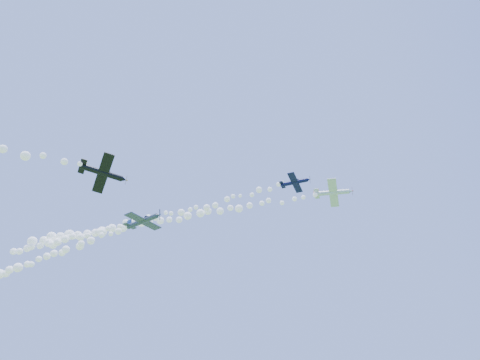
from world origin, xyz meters
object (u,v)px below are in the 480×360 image
at_px(plane_navy, 295,182).
at_px(plane_grey, 143,221).
at_px(plane_black, 103,173).
at_px(plane_white, 333,193).

xyz_separation_m(plane_navy, plane_grey, (-25.75, -11.02, -8.16)).
height_order(plane_grey, plane_black, plane_grey).
bearing_deg(plane_grey, plane_black, -65.10).
bearing_deg(plane_navy, plane_grey, -160.44).
height_order(plane_white, plane_grey, plane_white).
xyz_separation_m(plane_white, plane_grey, (-31.05, -20.09, -10.36)).
relative_size(plane_navy, plane_black, 1.02).
distance_m(plane_white, plane_black, 47.02).
relative_size(plane_grey, plane_black, 1.29).
xyz_separation_m(plane_white, plane_black, (-24.58, -37.23, -14.88)).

